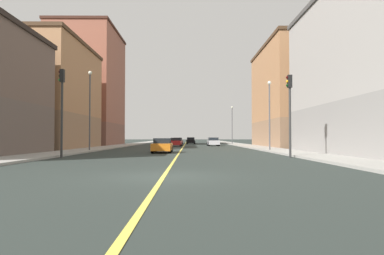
# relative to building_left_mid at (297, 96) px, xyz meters

# --- Properties ---
(ground_plane) EXTENTS (400.00, 400.00, 0.00)m
(ground_plane) POSITION_rel_building_left_mid_xyz_m (-16.67, -37.40, -7.36)
(ground_plane) COLOR #29312D
(ground_plane) RESTS_ON ground
(sidewalk_left) EXTENTS (3.27, 168.00, 0.15)m
(sidewalk_left) POSITION_rel_building_left_mid_xyz_m (-6.65, 11.60, -7.29)
(sidewalk_left) COLOR #9E9B93
(sidewalk_left) RESTS_ON ground
(sidewalk_right) EXTENTS (3.27, 168.00, 0.15)m
(sidewalk_right) POSITION_rel_building_left_mid_xyz_m (-26.69, 11.60, -7.29)
(sidewalk_right) COLOR #9E9B93
(sidewalk_right) RESTS_ON ground
(lane_center_stripe) EXTENTS (0.16, 154.00, 0.01)m
(lane_center_stripe) POSITION_rel_building_left_mid_xyz_m (-16.67, 11.60, -7.35)
(lane_center_stripe) COLOR #E5D14C
(lane_center_stripe) RESTS_ON ground
(building_left_mid) EXTENTS (10.32, 18.84, 14.71)m
(building_left_mid) POSITION_rel_building_left_mid_xyz_m (0.00, 0.00, 0.00)
(building_left_mid) COLOR #8F6B4F
(building_left_mid) RESTS_ON ground
(building_right_midblock) EXTENTS (10.32, 15.85, 12.74)m
(building_right_midblock) POSITION_rel_building_left_mid_xyz_m (-33.34, -8.64, -0.98)
(building_right_midblock) COLOR #8F6B4F
(building_right_midblock) RESTS_ON ground
(building_right_distant) EXTENTS (10.32, 15.35, 19.85)m
(building_right_distant) POSITION_rel_building_left_mid_xyz_m (-33.34, 9.49, 2.57)
(building_right_distant) COLOR brown
(building_right_distant) RESTS_ON ground
(traffic_light_left_near) EXTENTS (0.40, 0.32, 5.80)m
(traffic_light_left_near) POSITION_rel_building_left_mid_xyz_m (-8.70, -25.93, -3.59)
(traffic_light_left_near) COLOR #2D2D2D
(traffic_light_left_near) RESTS_ON ground
(traffic_light_right_near) EXTENTS (0.40, 0.32, 6.18)m
(traffic_light_right_near) POSITION_rel_building_left_mid_xyz_m (-24.67, -25.93, -3.37)
(traffic_light_right_near) COLOR #2D2D2D
(traffic_light_right_near) RESTS_ON ground
(street_lamp_left_near) EXTENTS (0.36, 0.36, 6.94)m
(street_lamp_left_near) POSITION_rel_building_left_mid_xyz_m (-7.69, -15.46, -2.99)
(street_lamp_left_near) COLOR #4C4C51
(street_lamp_left_near) RESTS_ON ground
(street_lamp_right_near) EXTENTS (0.36, 0.36, 7.87)m
(street_lamp_right_near) POSITION_rel_building_left_mid_xyz_m (-25.65, -15.77, -2.50)
(street_lamp_right_near) COLOR #4C4C51
(street_lamp_right_near) RESTS_ON ground
(street_lamp_left_far) EXTENTS (0.36, 0.36, 7.10)m
(street_lamp_left_far) POSITION_rel_building_left_mid_xyz_m (-7.69, 15.18, -2.91)
(street_lamp_left_far) COLOR #4C4C51
(street_lamp_left_far) RESTS_ON ground
(car_blue) EXTENTS (1.84, 4.03, 1.32)m
(car_blue) POSITION_rel_building_left_mid_xyz_m (-18.26, 24.07, -6.72)
(car_blue) COLOR #23389E
(car_blue) RESTS_ON ground
(car_teal) EXTENTS (1.93, 4.03, 1.32)m
(car_teal) POSITION_rel_building_left_mid_xyz_m (-18.04, 17.29, -6.71)
(car_teal) COLOR #196670
(car_teal) RESTS_ON ground
(car_orange) EXTENTS (1.77, 4.15, 1.33)m
(car_orange) POSITION_rel_building_left_mid_xyz_m (-18.23, -18.36, -6.72)
(car_orange) COLOR orange
(car_orange) RESTS_ON ground
(car_red) EXTENTS (2.00, 4.65, 1.33)m
(car_red) POSITION_rel_building_left_mid_xyz_m (-17.87, 4.46, -6.71)
(car_red) COLOR red
(car_red) RESTS_ON ground
(car_black) EXTENTS (1.93, 4.26, 1.37)m
(car_black) POSITION_rel_building_left_mid_xyz_m (-15.47, 21.54, -6.71)
(car_black) COLOR black
(car_black) RESTS_ON ground
(car_silver) EXTENTS (1.90, 4.28, 1.36)m
(car_silver) POSITION_rel_building_left_mid_xyz_m (-11.90, 6.13, -6.69)
(car_silver) COLOR silver
(car_silver) RESTS_ON ground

